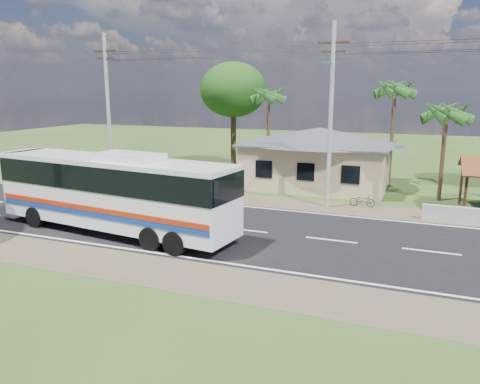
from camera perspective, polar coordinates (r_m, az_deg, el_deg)
The scene contains 10 objects.
ground at distance 24.31m, azimuth 0.56°, elevation -4.71°, with size 120.00×120.00×0.00m, color #284117.
road at distance 24.31m, azimuth 0.56°, elevation -4.69°, with size 120.00×16.00×0.03m.
house at distance 35.75m, azimuth 9.59°, elevation 4.96°, with size 12.40×10.00×5.00m.
utility_poles at distance 28.78m, azimuth 10.34°, elevation 9.44°, with size 32.80×2.22×11.00m.
palm_near at distance 32.76m, azimuth 23.88°, elevation 8.82°, with size 2.80×2.80×6.70m.
palm_mid at distance 37.28m, azimuth 18.37°, elevation 11.78°, with size 2.80×2.80×8.20m.
palm_far at distance 39.67m, azimuth 3.51°, elevation 11.67°, with size 2.80×2.80×7.70m.
tree_behind_house at distance 42.93m, azimuth -0.83°, elevation 12.32°, with size 6.00×6.00×9.61m.
coach_bus at distance 24.19m, azimuth -15.18°, elevation 0.57°, with size 13.59×4.43×4.15m.
motorcycle at distance 30.10m, azimuth 14.69°, elevation -0.98°, with size 0.53×1.52×0.80m, color black.
Camera 1 is at (8.30, -21.71, 7.13)m, focal length 35.00 mm.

